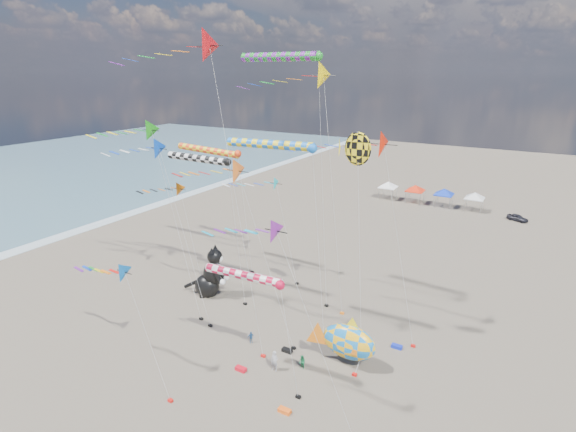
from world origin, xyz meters
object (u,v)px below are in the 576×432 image
Objects in this scene: child_blue at (251,337)px; parked_car at (518,218)px; child_green at (302,362)px; cat_inflatable at (209,271)px; fish_inflatable at (348,342)px; person_adult at (274,361)px.

child_blue is 51.82m from parked_car.
cat_inflatable is at bearing 178.23° from child_green.
child_green is 1.10× the size of child_blue.
parked_car reaches higher than child_blue.
child_green is at bearing -141.59° from fish_inflatable.
fish_inflatable reaches higher than parked_car.
person_adult is (12.54, -7.12, -1.97)m from cat_inflatable.
cat_inflatable is 15.63m from child_green.
child_green is 51.11m from parked_car.
parked_car is (11.67, 49.76, -0.05)m from child_green.
parked_car is (13.46, 51.07, -0.32)m from person_adult.
cat_inflatable is 14.56m from person_adult.
fish_inflatable is (17.24, -3.51, -0.68)m from cat_inflatable.
child_green is 0.37× the size of parked_car.
cat_inflatable is 10.28m from child_blue.
child_blue is at bearing -168.81° from child_green.
fish_inflatable is at bearing -27.80° from cat_inflatable.
parked_car is at bearing 79.53° from fish_inflatable.
parked_car is at bearing 16.96° from child_blue.
person_adult is at bearing -142.44° from fish_inflatable.
parked_car is (8.77, 47.45, -1.61)m from fish_inflatable.
person_adult is 1.45× the size of child_green.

